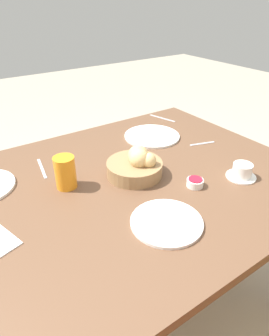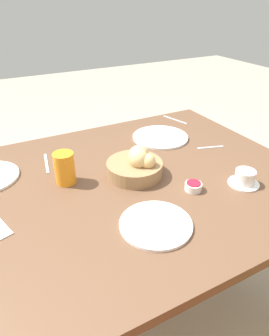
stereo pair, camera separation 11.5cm
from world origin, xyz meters
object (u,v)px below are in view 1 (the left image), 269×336
object	(u,v)px
coffee_cup	(242,172)
bread_basket	(136,165)
knife_silver	(42,168)
plate_near_left	(152,136)
jam_bowl_berry	(195,182)
plate_far_center	(167,222)
juice_glass	(65,172)
spoon_coffee	(202,144)
fork_silver	(162,118)

from	to	relation	value
coffee_cup	bread_basket	bearing A→B (deg)	-36.99
coffee_cup	knife_silver	xyz separation A→B (m)	(0.61, -0.50, -0.02)
coffee_cup	plate_near_left	bearing A→B (deg)	-83.32
jam_bowl_berry	knife_silver	distance (m)	0.61
plate_far_center	coffee_cup	bearing A→B (deg)	-173.95
juice_glass	knife_silver	distance (m)	0.19
bread_basket	jam_bowl_berry	world-z (taller)	bread_basket
juice_glass	knife_silver	xyz separation A→B (m)	(0.03, -0.18, -0.06)
coffee_cup	spoon_coffee	world-z (taller)	coffee_cup
plate_far_center	bread_basket	bearing A→B (deg)	-106.63
plate_far_center	jam_bowl_berry	world-z (taller)	jam_bowl_berry
plate_far_center	jam_bowl_berry	bearing A→B (deg)	-155.27
plate_near_left	spoon_coffee	world-z (taller)	plate_near_left
coffee_cup	plate_far_center	bearing A→B (deg)	6.05
coffee_cup	jam_bowl_berry	distance (m)	0.20
jam_bowl_berry	fork_silver	xyz separation A→B (m)	(-0.33, -0.59, -0.01)
jam_bowl_berry	spoon_coffee	world-z (taller)	jam_bowl_berry
plate_near_left	coffee_cup	size ratio (longest dim) A/B	2.38
plate_near_left	jam_bowl_berry	distance (m)	0.45
spoon_coffee	jam_bowl_berry	bearing A→B (deg)	40.12
bread_basket	jam_bowl_berry	bearing A→B (deg)	125.62
fork_silver	knife_silver	world-z (taller)	same
plate_near_left	knife_silver	size ratio (longest dim) A/B	1.62
plate_near_left	bread_basket	bearing A→B (deg)	42.98
bread_basket	coffee_cup	distance (m)	0.40
juice_glass	fork_silver	bearing A→B (deg)	-155.16
jam_bowl_berry	spoon_coffee	bearing A→B (deg)	-139.88
juice_glass	fork_silver	xyz separation A→B (m)	(-0.72, -0.33, -0.06)
bread_basket	juice_glass	size ratio (longest dim) A/B	1.79
knife_silver	fork_silver	bearing A→B (deg)	-168.27
juice_glass	plate_near_left	bearing A→B (deg)	-162.05
juice_glass	spoon_coffee	distance (m)	0.67
bread_basket	juice_glass	bearing A→B (deg)	-16.96
bread_basket	knife_silver	bearing A→B (deg)	-41.47
jam_bowl_berry	coffee_cup	bearing A→B (deg)	163.17
plate_far_center	jam_bowl_berry	xyz separation A→B (m)	(-0.22, -0.10, 0.01)
coffee_cup	knife_silver	world-z (taller)	coffee_cup
fork_silver	plate_far_center	bearing A→B (deg)	51.76
plate_far_center	jam_bowl_berry	distance (m)	0.24
bread_basket	plate_near_left	distance (m)	0.36
plate_far_center	coffee_cup	world-z (taller)	coffee_cup
knife_silver	spoon_coffee	world-z (taller)	same
jam_bowl_berry	bread_basket	bearing A→B (deg)	-54.38
juice_glass	spoon_coffee	world-z (taller)	juice_glass
plate_near_left	spoon_coffee	distance (m)	0.25
fork_silver	spoon_coffee	world-z (taller)	same
plate_far_center	knife_silver	world-z (taller)	plate_far_center
plate_near_left	fork_silver	distance (m)	0.26
plate_far_center	spoon_coffee	xyz separation A→B (m)	(-0.50, -0.34, -0.00)
plate_near_left	plate_far_center	distance (m)	0.64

